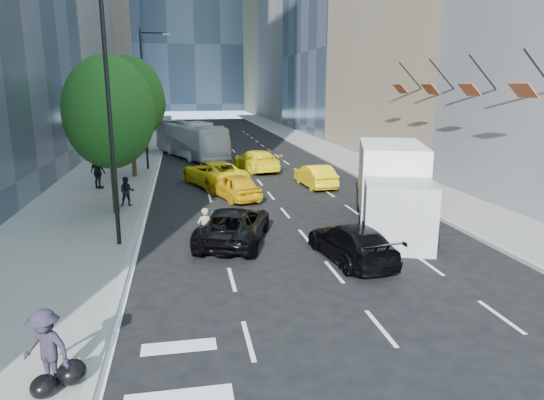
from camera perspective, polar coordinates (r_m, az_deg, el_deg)
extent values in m
plane|color=black|center=(16.57, 3.98, -8.67)|extent=(160.00, 160.00, 0.00)
cube|color=slate|center=(45.56, -16.90, 5.00)|extent=(6.00, 120.00, 0.15)
cube|color=slate|center=(47.37, 6.69, 5.77)|extent=(4.00, 120.00, 0.15)
cube|color=#86775D|center=(117.32, 2.57, 22.49)|extent=(20.00, 24.00, 50.00)
cylinder|color=black|center=(19.07, -18.56, 9.50)|extent=(0.16, 0.16, 10.00)
cylinder|color=black|center=(36.97, -14.82, 11.24)|extent=(0.16, 0.16, 10.00)
cylinder|color=black|center=(37.09, -13.81, 18.59)|extent=(1.80, 0.12, 0.12)
cube|color=#99998C|center=(37.05, -12.33, 18.51)|extent=(0.50, 0.22, 0.15)
cylinder|color=black|center=(24.50, -18.05, 2.13)|extent=(0.30, 0.30, 3.15)
ellipsoid|color=#133D10|center=(24.12, -18.61, 9.74)|extent=(4.20, 4.20, 5.25)
cylinder|color=black|center=(34.30, -16.01, 5.48)|extent=(0.30, 0.30, 3.38)
ellipsoid|color=#133D10|center=(34.03, -16.38, 11.30)|extent=(4.50, 4.50, 5.62)
cylinder|color=black|center=(47.20, -14.58, 7.29)|extent=(0.30, 0.30, 2.93)
ellipsoid|color=#133D10|center=(47.01, -14.80, 10.96)|extent=(3.90, 3.90, 4.88)
cylinder|color=black|center=(55.03, -13.27, 9.35)|extent=(0.14, 0.14, 5.20)
imported|color=black|center=(54.95, -13.36, 11.01)|extent=(2.48, 0.53, 1.00)
cylinder|color=black|center=(24.15, 28.92, 13.26)|extent=(1.75, 0.08, 1.75)
cube|color=#964322|center=(23.74, 27.45, 11.38)|extent=(0.64, 1.30, 0.64)
cylinder|color=black|center=(27.39, 23.55, 13.60)|extent=(1.75, 0.08, 1.75)
cube|color=#964322|center=(27.03, 22.21, 11.93)|extent=(0.64, 1.30, 0.64)
cylinder|color=black|center=(30.81, 19.33, 13.79)|extent=(1.75, 0.08, 1.75)
cube|color=#964322|center=(30.49, 18.12, 12.29)|extent=(0.64, 1.30, 0.64)
cylinder|color=black|center=(34.35, 15.97, 13.89)|extent=(1.75, 0.08, 1.75)
cube|color=#964322|center=(34.07, 14.87, 12.53)|extent=(0.64, 1.30, 0.64)
imported|color=#827851|center=(18.67, -7.89, -3.62)|extent=(0.67, 0.54, 1.59)
imported|color=black|center=(19.60, -4.50, -2.94)|extent=(3.83, 5.68, 1.45)
imported|color=black|center=(17.79, 9.32, -4.94)|extent=(2.47, 4.86, 1.35)
imported|color=#D2990B|center=(27.07, -4.39, 1.61)|extent=(2.93, 4.59, 1.45)
imported|color=gold|center=(30.48, 5.10, 2.88)|extent=(1.82, 4.42, 1.42)
imported|color=yellow|center=(30.92, -6.82, 3.15)|extent=(4.43, 6.31, 1.60)
imported|color=yellow|center=(36.17, -1.90, 4.67)|extent=(3.37, 5.71, 1.55)
imported|color=silver|center=(43.91, -9.61, 7.06)|extent=(6.33, 11.52, 3.15)
cube|color=silver|center=(22.92, 13.77, 2.64)|extent=(4.27, 5.83, 3.07)
cube|color=gray|center=(19.34, 14.67, -1.77)|extent=(3.21, 3.00, 2.62)
cylinder|color=black|center=(19.00, 11.09, -4.16)|extent=(0.74, 1.20, 1.14)
cylinder|color=black|center=(19.28, 18.21, -4.34)|extent=(0.74, 1.20, 1.14)
cylinder|color=black|center=(24.93, 10.47, 0.03)|extent=(0.74, 1.20, 1.14)
cylinder|color=black|center=(25.14, 15.91, -0.15)|extent=(0.74, 1.20, 1.14)
imported|color=black|center=(25.85, -16.70, 0.96)|extent=(0.80, 0.65, 1.54)
imported|color=black|center=(30.86, -19.79, 3.12)|extent=(1.22, 1.15, 2.02)
imported|color=black|center=(11.21, -25.05, -15.58)|extent=(1.27, 1.09, 1.71)
ellipsoid|color=black|center=(11.44, -22.50, -18.20)|extent=(0.59, 0.65, 0.50)
ellipsoid|color=black|center=(11.26, -25.30, -19.22)|extent=(0.52, 0.57, 0.44)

